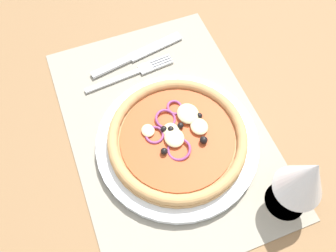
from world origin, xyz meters
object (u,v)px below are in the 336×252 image
plate (177,143)px  knife (138,55)px  pizza (177,137)px  fork (134,72)px  wine_glass (305,179)px

plate → knife: bearing=179.7°
pizza → knife: size_ratio=1.18×
fork → knife: (-3.93, 2.13, 0.03)cm
pizza → fork: 17.43cm
pizza → knife: pizza is taller
pizza → fork: (-17.17, -2.04, -2.25)cm
plate → pizza: pizza is taller
fork → wine_glass: (32.65, 14.33, 9.44)cm
pizza → fork: bearing=-173.2°
plate → pizza: 1.78cm
fork → pizza: bearing=-88.4°
plate → wine_glass: size_ratio=1.86×
plate → fork: size_ratio=1.53×
plate → wine_glass: 21.68cm
fork → knife: size_ratio=0.90×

